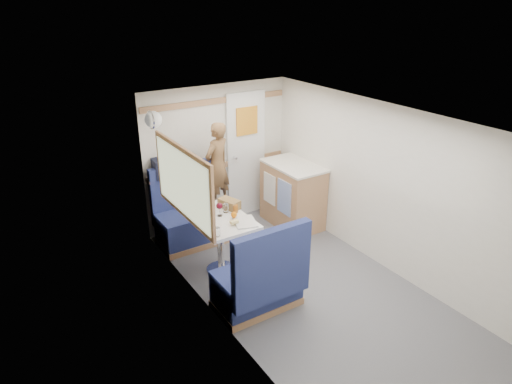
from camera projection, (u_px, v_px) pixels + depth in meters
floor at (315, 295)px, 5.11m from camera, size 4.50×4.50×0.00m
ceiling at (326, 121)px, 4.32m from camera, size 4.50×4.50×0.00m
wall_back at (218, 155)px, 6.46m from camera, size 2.20×0.02×2.00m
wall_left at (227, 244)px, 4.18m from camera, size 0.02×4.50×2.00m
wall_right at (394, 192)px, 5.25m from camera, size 0.02×4.50×2.00m
oak_trim_low at (219, 166)px, 6.50m from camera, size 2.15×0.02×0.08m
oak_trim_high at (217, 101)px, 6.13m from camera, size 2.15×0.02×0.08m
side_window at (182, 183)px, 4.86m from camera, size 0.04×1.30×0.72m
rear_door at (246, 153)px, 6.66m from camera, size 0.62×0.12×1.86m
dinette_table at (220, 229)px, 5.34m from camera, size 0.62×0.92×0.72m
bench_far at (190, 221)px, 6.12m from camera, size 0.90×0.59×1.05m
bench_near at (260, 285)px, 4.78m from camera, size 0.90×0.59×1.05m
ledge at (180, 175)px, 6.09m from camera, size 0.90×0.14×0.04m
dome_light at (153, 120)px, 5.34m from camera, size 0.20×0.20×0.20m
galley_counter at (292, 194)px, 6.53m from camera, size 0.57×0.92×0.92m
person at (217, 165)px, 6.01m from camera, size 0.50×0.42×1.16m
duffel_bag at (173, 166)px, 5.99m from camera, size 0.53×0.28×0.25m
tray at (245, 222)px, 5.17m from camera, size 0.31×0.36×0.02m
orange_fruit at (234, 215)px, 5.23m from camera, size 0.07×0.07×0.07m
cheese_block at (234, 222)px, 5.11m from camera, size 0.09×0.06×0.03m
wine_glass at (219, 206)px, 5.28m from camera, size 0.08×0.08×0.17m
tumbler_left at (217, 232)px, 4.86m from camera, size 0.06×0.06×0.10m
tumbler_mid at (213, 209)px, 5.37m from camera, size 0.07×0.07×0.11m
tumbler_right at (226, 208)px, 5.40m from camera, size 0.06×0.06×0.10m
beer_glass at (235, 209)px, 5.39m from camera, size 0.06×0.06×0.09m
pepper_grinder at (207, 210)px, 5.38m from camera, size 0.03×0.03×0.09m
salt_grinder at (212, 214)px, 5.25m from camera, size 0.04×0.04×0.10m
bread_loaf at (229, 204)px, 5.50m from camera, size 0.22×0.30×0.11m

